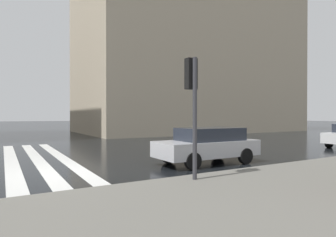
{
  "coord_description": "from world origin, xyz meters",
  "views": [
    {
      "loc": [
        -9.87,
        1.75,
        1.86
      ],
      "look_at": [
        2.22,
        -5.31,
        1.75
      ],
      "focal_mm": 30.45,
      "sensor_mm": 36.0,
      "label": 1
    }
  ],
  "objects": [
    {
      "name": "car_silver",
      "position": [
        -1.0,
        -5.24,
        0.76
      ],
      "size": [
        1.85,
        4.1,
        1.41
      ],
      "color": "#B7B7BC",
      "rests_on": "ground_plane"
    },
    {
      "name": "haussmann_block_corner",
      "position": [
        19.6,
        -18.72,
        10.17
      ],
      "size": [
        14.2,
        26.38,
        20.76
      ],
      "color": "tan",
      "rests_on": "ground_plane"
    },
    {
      "name": "ground_plane",
      "position": [
        0.0,
        0.0,
        0.0
      ],
      "size": [
        220.0,
        220.0,
        0.0
      ],
      "primitive_type": "plane",
      "color": "black"
    },
    {
      "name": "traffic_signal_post",
      "position": [
        -3.46,
        -2.76,
        2.54
      ],
      "size": [
        0.44,
        0.3,
        3.31
      ],
      "color": "#333338",
      "rests_on": "sidewalk_pavement"
    }
  ]
}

